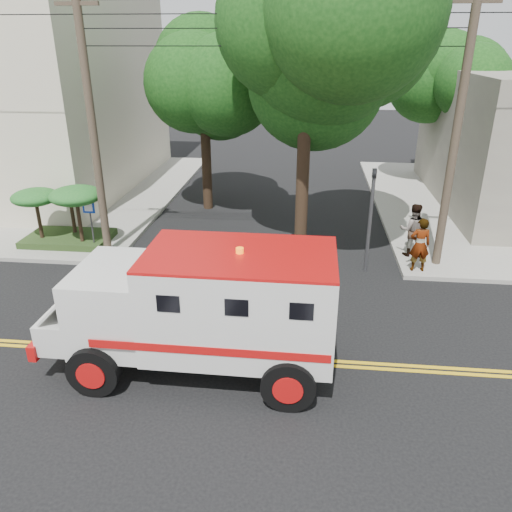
# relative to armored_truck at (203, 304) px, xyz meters

# --- Properties ---
(ground) EXTENTS (100.00, 100.00, 0.00)m
(ground) POSITION_rel_armored_truck_xyz_m (0.61, 0.49, -1.76)
(ground) COLOR black
(ground) RESTS_ON ground
(sidewalk_nw) EXTENTS (17.00, 17.00, 0.15)m
(sidewalk_nw) POSITION_rel_armored_truck_xyz_m (-12.89, 13.99, -1.69)
(sidewalk_nw) COLOR gray
(sidewalk_nw) RESTS_ON ground
(utility_pole_left) EXTENTS (0.28, 0.28, 9.00)m
(utility_pole_left) POSITION_rel_armored_truck_xyz_m (-4.99, 6.49, 2.74)
(utility_pole_left) COLOR #382D23
(utility_pole_left) RESTS_ON ground
(utility_pole_right) EXTENTS (0.28, 0.28, 9.00)m
(utility_pole_right) POSITION_rel_armored_truck_xyz_m (6.91, 6.69, 2.74)
(utility_pole_right) COLOR #382D23
(utility_pole_right) RESTS_ON ground
(tree_main) EXTENTS (6.08, 5.70, 9.85)m
(tree_main) POSITION_rel_armored_truck_xyz_m (2.55, 6.70, 5.44)
(tree_main) COLOR black
(tree_main) RESTS_ON ground
(tree_left) EXTENTS (4.48, 4.20, 7.70)m
(tree_left) POSITION_rel_armored_truck_xyz_m (-2.06, 12.28, 3.97)
(tree_left) COLOR black
(tree_left) RESTS_ON ground
(tree_right) EXTENTS (4.80, 4.50, 8.20)m
(tree_right) POSITION_rel_armored_truck_xyz_m (9.46, 16.26, 4.33)
(tree_right) COLOR black
(tree_right) RESTS_ON ground
(traffic_signal) EXTENTS (0.15, 0.18, 3.60)m
(traffic_signal) POSITION_rel_armored_truck_xyz_m (4.41, 6.09, 0.46)
(traffic_signal) COLOR #3F3F42
(traffic_signal) RESTS_ON ground
(accessibility_sign) EXTENTS (0.45, 0.10, 2.02)m
(accessibility_sign) POSITION_rel_armored_truck_xyz_m (-5.59, 6.67, -0.40)
(accessibility_sign) COLOR #3F3F42
(accessibility_sign) RESTS_ON ground
(palm_planter) EXTENTS (3.52, 2.63, 2.36)m
(palm_planter) POSITION_rel_armored_truck_xyz_m (-6.82, 7.12, -0.12)
(palm_planter) COLOR #1E3314
(palm_planter) RESTS_ON sidewalk_nw
(armored_truck) EXTENTS (6.84, 2.83, 3.10)m
(armored_truck) POSITION_rel_armored_truck_xyz_m (0.00, 0.00, 0.00)
(armored_truck) COLOR silver
(armored_truck) RESTS_ON ground
(pedestrian_a) EXTENTS (0.72, 0.50, 1.87)m
(pedestrian_a) POSITION_rel_armored_truck_xyz_m (6.11, 5.99, -0.68)
(pedestrian_a) COLOR gray
(pedestrian_a) RESTS_ON sidewalk_ne
(pedestrian_b) EXTENTS (1.00, 0.81, 1.94)m
(pedestrian_b) POSITION_rel_armored_truck_xyz_m (6.11, 7.33, -0.64)
(pedestrian_b) COLOR gray
(pedestrian_b) RESTS_ON sidewalk_ne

